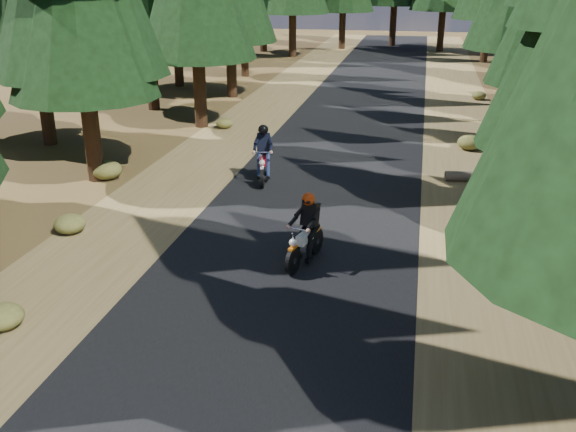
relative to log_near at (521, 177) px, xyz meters
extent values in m
plane|color=#432F18|center=(-6.11, -8.77, -0.16)|extent=(120.00, 120.00, 0.00)
cube|color=black|center=(-6.11, -3.77, -0.15)|extent=(6.00, 100.00, 0.01)
cube|color=brown|center=(-10.71, -3.77, -0.16)|extent=(3.20, 100.00, 0.01)
cube|color=brown|center=(-1.51, -3.77, -0.16)|extent=(3.20, 100.00, 0.01)
cylinder|color=black|center=(-13.37, -2.59, 2.51)|extent=(0.51, 0.51, 5.34)
cylinder|color=black|center=(-0.06, -4.29, 2.10)|extent=(0.48, 0.48, 4.52)
cone|color=black|center=(-0.06, -4.29, 4.92)|extent=(3.84, 3.84, 5.65)
cylinder|color=black|center=(-13.82, -1.81, 3.05)|extent=(0.56, 0.56, 6.43)
cylinder|color=black|center=(-17.24, 1.16, 2.62)|extent=(0.52, 0.52, 5.56)
cylinder|color=black|center=(-12.47, 5.12, 2.70)|extent=(0.53, 0.53, 5.72)
cylinder|color=black|center=(0.87, 5.30, 2.09)|extent=(0.48, 0.48, 4.51)
cone|color=black|center=(0.87, 5.30, 4.91)|extent=(3.83, 3.83, 5.64)
cylinder|color=black|center=(-15.87, 8.08, 3.02)|extent=(0.55, 0.55, 6.37)
cylinder|color=black|center=(-13.11, 11.99, 2.66)|extent=(0.53, 0.53, 5.64)
cylinder|color=black|center=(0.82, 10.97, 2.75)|extent=(0.53, 0.53, 5.83)
cylinder|color=black|center=(-16.97, 14.45, 2.56)|extent=(0.52, 0.52, 5.45)
cylinder|color=black|center=(-14.23, 18.69, 2.05)|extent=(0.48, 0.48, 4.42)
cylinder|color=black|center=(2.23, 19.64, 2.72)|extent=(0.53, 0.53, 5.76)
cylinder|color=black|center=(-17.90, 24.00, 2.21)|extent=(0.49, 0.49, 4.75)
cylinder|color=black|center=(-19.11, 13.23, 3.04)|extent=(0.56, 0.56, 6.40)
cylinder|color=black|center=(-13.11, 28.23, 3.04)|extent=(0.56, 0.56, 6.40)
cylinder|color=black|center=(0.89, 28.23, 2.84)|extent=(0.54, 0.54, 6.00)
cylinder|color=black|center=(-16.11, 31.23, 3.24)|extent=(0.57, 0.57, 6.80)
cylinder|color=black|center=(3.89, 31.23, 3.04)|extent=(0.56, 0.56, 6.40)
cylinder|color=black|center=(-10.11, 34.23, 2.84)|extent=(0.54, 0.54, 6.00)
cylinder|color=black|center=(-2.11, 34.23, 3.04)|extent=(0.56, 0.56, 6.40)
cylinder|color=black|center=(-6.11, 37.23, 3.24)|extent=(0.57, 0.57, 6.80)
cylinder|color=black|center=(-19.11, 27.23, 2.64)|extent=(0.52, 0.52, 5.60)
cylinder|color=#4C4233|center=(0.00, 0.00, 0.00)|extent=(4.82, 1.15, 0.32)
ellipsoid|color=#474C1E|center=(-13.09, -2.42, 0.14)|extent=(0.99, 0.99, 0.59)
ellipsoid|color=#474C1E|center=(-1.42, 3.62, 0.11)|extent=(0.91, 0.91, 0.55)
ellipsoid|color=#474C1E|center=(0.13, -6.61, 0.09)|extent=(0.83, 0.83, 0.50)
ellipsoid|color=#474C1E|center=(-0.40, 13.71, 0.06)|extent=(0.72, 0.72, 0.43)
ellipsoid|color=#474C1E|center=(-11.41, 5.02, 0.05)|extent=(0.70, 0.70, 0.42)
ellipsoid|color=#474C1E|center=(1.92, 6.53, 0.17)|extent=(1.10, 1.10, 0.66)
ellipsoid|color=#474C1E|center=(-10.79, -11.33, 0.08)|extent=(0.79, 0.79, 0.47)
ellipsoid|color=#474C1E|center=(-11.95, -6.80, 0.08)|extent=(0.80, 0.80, 0.48)
cube|color=black|center=(-5.69, -7.39, 0.97)|extent=(0.42, 0.32, 0.54)
sphere|color=#B93207|center=(-5.69, -7.39, 1.37)|extent=(0.37, 0.37, 0.30)
cube|color=black|center=(-8.07, -1.67, 1.06)|extent=(0.44, 0.31, 0.58)
sphere|color=black|center=(-8.07, -1.67, 1.48)|extent=(0.38, 0.38, 0.32)
camera|label=1|loc=(-3.35, -20.61, 6.25)|focal=40.00mm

